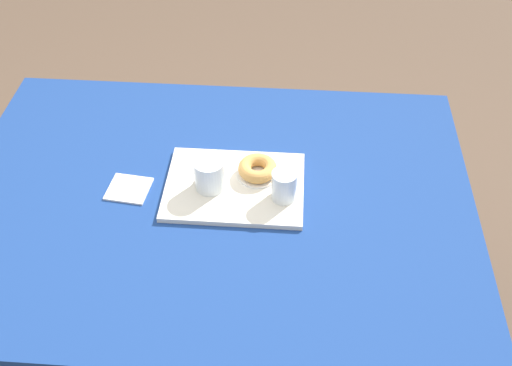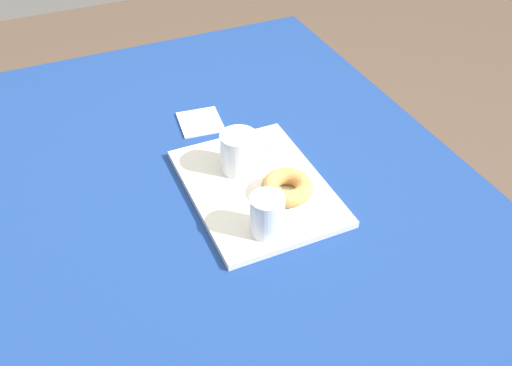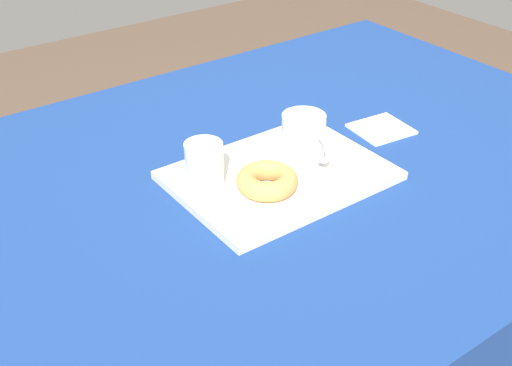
% 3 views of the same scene
% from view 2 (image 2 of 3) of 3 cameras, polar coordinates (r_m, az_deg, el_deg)
% --- Properties ---
extents(ground_plane, '(6.00, 6.00, 0.00)m').
position_cam_2_polar(ground_plane, '(1.86, -1.90, -18.06)').
color(ground_plane, brown).
extents(dining_table, '(1.46, 1.06, 0.77)m').
position_cam_2_polar(dining_table, '(1.32, -2.54, -2.54)').
color(dining_table, navy).
rests_on(dining_table, ground).
extents(serving_tray, '(0.39, 0.29, 0.02)m').
position_cam_2_polar(serving_tray, '(1.23, 0.04, -0.41)').
color(serving_tray, silver).
rests_on(serving_tray, dining_table).
extents(tea_mug_left, '(0.08, 0.13, 0.09)m').
position_cam_2_polar(tea_mug_left, '(1.24, -1.68, 3.11)').
color(tea_mug_left, white).
rests_on(tea_mug_left, serving_tray).
extents(water_glass_near, '(0.07, 0.07, 0.09)m').
position_cam_2_polar(water_glass_near, '(1.09, 0.97, -3.49)').
color(water_glass_near, white).
rests_on(water_glass_near, serving_tray).
extents(donut_plate_left, '(0.12, 0.12, 0.01)m').
position_cam_2_polar(donut_plate_left, '(1.19, 3.18, -1.22)').
color(donut_plate_left, white).
rests_on(donut_plate_left, serving_tray).
extents(sugar_donut_left, '(0.11, 0.11, 0.04)m').
position_cam_2_polar(sugar_donut_left, '(1.18, 3.22, -0.43)').
color(sugar_donut_left, tan).
rests_on(sugar_donut_left, donut_plate_left).
extents(paper_napkin, '(0.13, 0.12, 0.01)m').
position_cam_2_polar(paper_napkin, '(1.45, -5.76, 6.27)').
color(paper_napkin, white).
rests_on(paper_napkin, dining_table).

